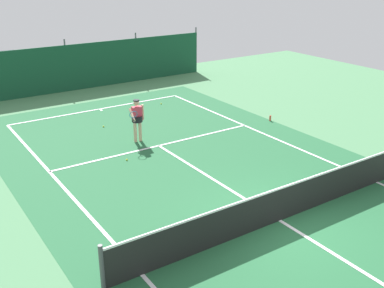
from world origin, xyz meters
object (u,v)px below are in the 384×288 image
tennis_net (281,204)px  tennis_ball_midcourt (127,160)px  parked_car (4,69)px  tennis_ball_near_player (103,126)px  tennis_ball_by_sideline (161,104)px  water_bottle (270,118)px  tennis_player (137,117)px

tennis_net → tennis_ball_midcourt: (-1.60, 5.83, -0.48)m
tennis_net → parked_car: 19.45m
tennis_net → parked_car: bearing=97.1°
tennis_ball_midcourt → parked_car: 13.51m
tennis_ball_near_player → tennis_ball_by_sideline: 3.94m
parked_car → water_bottle: bearing=-53.7°
tennis_player → parked_car: 12.22m
tennis_ball_near_player → parked_car: (-1.55, 9.81, 0.81)m
tennis_player → water_bottle: tennis_player is taller
tennis_net → tennis_player: (-0.42, 7.24, 0.45)m
tennis_ball_midcourt → tennis_ball_by_sideline: same height
tennis_ball_near_player → tennis_ball_by_sideline: (3.64, 1.52, 0.00)m
tennis_ball_by_sideline → parked_car: (-5.19, 8.29, 0.81)m
tennis_ball_by_sideline → parked_car: bearing=122.0°
tennis_net → tennis_ball_near_player: (-0.86, 9.48, -0.48)m
tennis_player → tennis_ball_midcourt: bearing=57.6°
water_bottle → tennis_ball_midcourt: bearing=-176.5°
tennis_net → tennis_ball_midcourt: bearing=105.3°
tennis_ball_near_player → parked_car: parked_car is taller
tennis_ball_midcourt → water_bottle: size_ratio=0.28×
tennis_ball_near_player → tennis_ball_midcourt: 3.72m
tennis_ball_midcourt → water_bottle: water_bottle is taller
water_bottle → tennis_ball_near_player: bearing=152.9°
tennis_ball_midcourt → parked_car: size_ratio=0.02×
tennis_ball_midcourt → parked_car: bearing=93.5°
tennis_ball_midcourt → water_bottle: (7.03, 0.44, 0.09)m
tennis_ball_near_player → tennis_ball_midcourt: same height
water_bottle → tennis_net: bearing=-130.9°
tennis_net → parked_car: (-2.41, 19.29, 0.33)m
tennis_ball_near_player → tennis_ball_midcourt: bearing=-101.4°
tennis_net → tennis_ball_by_sideline: tennis_net is taller
tennis_player → tennis_ball_midcourt: 2.05m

